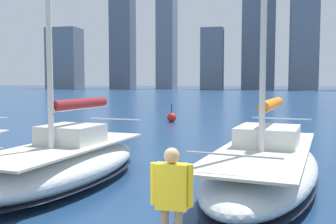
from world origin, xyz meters
TOP-DOWN VIEW (x-y plane):
  - city_skyline at (4.22, -160.47)m, footprint 172.89×21.24m
  - sailboat_orange at (-2.53, -7.16)m, footprint 4.20×9.09m
  - sailboat_maroon at (3.19, -6.18)m, footprint 3.53×7.45m
  - person_yellow_shirt at (-1.24, -0.84)m, footprint 0.58×0.21m
  - channel_buoy at (4.14, -24.79)m, footprint 0.70×0.70m

SIDE VIEW (x-z plane):
  - channel_buoy at x=4.14m, z-range -0.34..1.06m
  - sailboat_orange at x=-2.53m, z-range -4.89..6.25m
  - sailboat_maroon at x=3.19m, z-range -4.83..6.22m
  - person_yellow_shirt at x=-1.24m, z-range 0.76..2.33m
  - city_skyline at x=4.22m, z-range -5.22..48.82m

